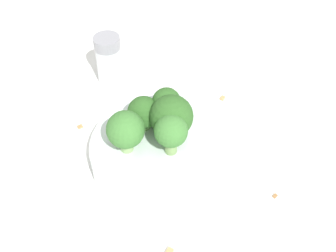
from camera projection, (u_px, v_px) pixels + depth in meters
ground_plane at (168, 159)px, 0.63m from camera, size 3.00×3.00×0.00m
bowl at (168, 151)px, 0.62m from camera, size 0.21×0.21×0.03m
broccoli_floret_0 at (171, 132)px, 0.58m from camera, size 0.04×0.04×0.06m
broccoli_floret_1 at (126, 130)px, 0.58m from camera, size 0.05×0.05×0.06m
broccoli_floret_2 at (166, 103)px, 0.61m from camera, size 0.04×0.04×0.06m
broccoli_floret_3 at (172, 117)px, 0.59m from camera, size 0.06×0.06×0.06m
broccoli_floret_4 at (142, 114)px, 0.61m from camera, size 0.04×0.04×0.05m
pepper_shaker at (109, 60)px, 0.72m from camera, size 0.04×0.04×0.08m
almond_crumb_0 at (223, 97)px, 0.72m from camera, size 0.01×0.01×0.01m
almond_crumb_2 at (169, 251)px, 0.53m from camera, size 0.01×0.01×0.01m
almond_crumb_3 at (80, 126)px, 0.67m from camera, size 0.01×0.01×0.01m
almond_crumb_4 at (275, 195)px, 0.59m from camera, size 0.00×0.01×0.01m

